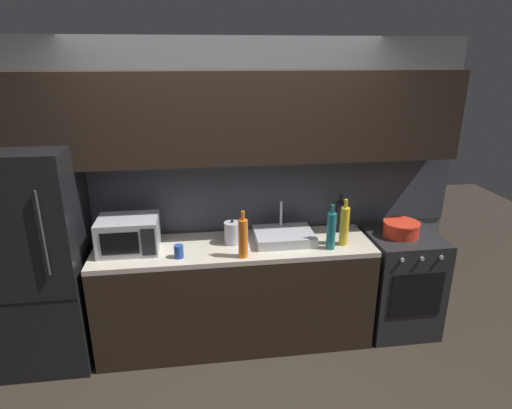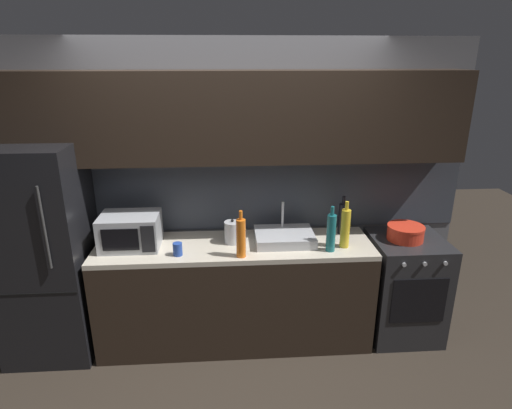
% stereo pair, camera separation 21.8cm
% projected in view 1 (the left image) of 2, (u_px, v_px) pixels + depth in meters
% --- Properties ---
extents(back_wall, '(3.99, 0.44, 2.50)m').
position_uv_depth(back_wall, '(230.00, 158.00, 3.52)').
color(back_wall, slate).
rests_on(back_wall, ground).
extents(counter_run, '(2.25, 0.60, 0.90)m').
position_uv_depth(counter_run, '(235.00, 293.00, 3.61)').
color(counter_run, black).
rests_on(counter_run, ground).
extents(refrigerator, '(0.68, 0.69, 1.75)m').
position_uv_depth(refrigerator, '(39.00, 259.00, 3.28)').
color(refrigerator, black).
rests_on(refrigerator, ground).
extents(oven_range, '(0.60, 0.62, 0.90)m').
position_uv_depth(oven_range, '(399.00, 282.00, 3.80)').
color(oven_range, '#232326').
rests_on(oven_range, ground).
extents(microwave, '(0.46, 0.35, 0.27)m').
position_uv_depth(microwave, '(129.00, 234.00, 3.33)').
color(microwave, '#A8AAAF').
rests_on(microwave, counter_run).
extents(sink_basin, '(0.48, 0.38, 0.30)m').
position_uv_depth(sink_basin, '(284.00, 236.00, 3.53)').
color(sink_basin, '#ADAFB5').
rests_on(sink_basin, counter_run).
extents(kettle, '(0.17, 0.13, 0.21)m').
position_uv_depth(kettle, '(232.00, 233.00, 3.47)').
color(kettle, '#B7BABF').
rests_on(kettle, counter_run).
extents(wine_bottle_yellow, '(0.07, 0.07, 0.38)m').
position_uv_depth(wine_bottle_yellow, '(344.00, 226.00, 3.43)').
color(wine_bottle_yellow, gold).
rests_on(wine_bottle_yellow, counter_run).
extents(wine_bottle_orange, '(0.07, 0.07, 0.37)m').
position_uv_depth(wine_bottle_orange, '(243.00, 238.00, 3.21)').
color(wine_bottle_orange, orange).
rests_on(wine_bottle_orange, counter_run).
extents(wine_bottle_dark, '(0.07, 0.07, 0.34)m').
position_uv_depth(wine_bottle_dark, '(339.00, 216.00, 3.69)').
color(wine_bottle_dark, black).
rests_on(wine_bottle_dark, counter_run).
extents(wine_bottle_teal, '(0.07, 0.07, 0.37)m').
position_uv_depth(wine_bottle_teal, '(331.00, 230.00, 3.35)').
color(wine_bottle_teal, '#19666B').
rests_on(wine_bottle_teal, counter_run).
extents(mug_blue, '(0.07, 0.07, 0.10)m').
position_uv_depth(mug_blue, '(179.00, 251.00, 3.23)').
color(mug_blue, '#234299').
rests_on(mug_blue, counter_run).
extents(cooking_pot, '(0.30, 0.30, 0.12)m').
position_uv_depth(cooking_pot, '(401.00, 229.00, 3.63)').
color(cooking_pot, red).
rests_on(cooking_pot, oven_range).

